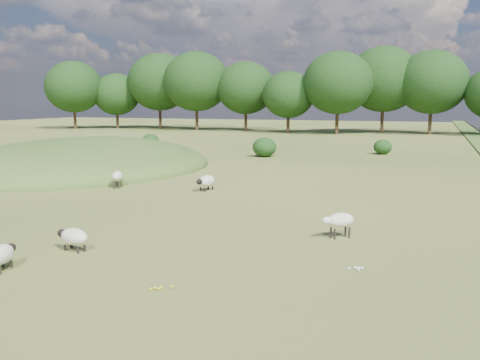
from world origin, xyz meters
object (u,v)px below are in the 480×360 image
(sheep_3, at_px, (206,181))
(sheep_2, at_px, (340,221))
(sheep_0, at_px, (73,237))
(sheep_1, at_px, (118,176))
(sheep_4, at_px, (1,254))

(sheep_3, bearing_deg, sheep_2, 60.79)
(sheep_0, bearing_deg, sheep_2, -136.85)
(sheep_1, height_order, sheep_4, sheep_1)
(sheep_2, relative_size, sheep_4, 0.89)
(sheep_0, distance_m, sheep_3, 11.21)
(sheep_3, bearing_deg, sheep_1, -68.75)
(sheep_0, distance_m, sheep_1, 11.72)
(sheep_1, relative_size, sheep_3, 0.89)
(sheep_0, bearing_deg, sheep_3, -74.45)
(sheep_0, bearing_deg, sheep_1, -50.94)
(sheep_1, bearing_deg, sheep_2, -138.01)
(sheep_2, bearing_deg, sheep_0, -10.43)
(sheep_3, distance_m, sheep_4, 13.38)
(sheep_1, relative_size, sheep_4, 0.99)
(sheep_1, bearing_deg, sheep_3, -102.66)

